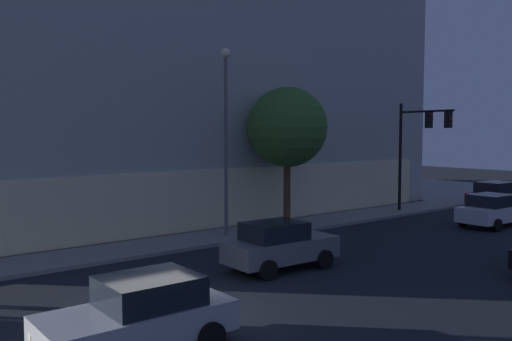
{
  "coord_description": "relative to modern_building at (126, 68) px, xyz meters",
  "views": [
    {
      "loc": [
        -6.59,
        -12.17,
        4.79
      ],
      "look_at": [
        5.15,
        2.47,
        3.46
      ],
      "focal_mm": 37.9,
      "sensor_mm": 36.0,
      "label": 1
    }
  ],
  "objects": [
    {
      "name": "car_white",
      "position": [
        10.15,
        -20.78,
        -8.35
      ],
      "size": [
        4.28,
        2.15,
        1.65
      ],
      "color": "silver",
      "rests_on": "ground"
    },
    {
      "name": "car_red",
      "position": [
        17.2,
        -17.37,
        -8.36
      ],
      "size": [
        4.66,
        2.22,
        1.64
      ],
      "color": "maroon",
      "rests_on": "ground"
    },
    {
      "name": "car_silver",
      "position": [
        -11.11,
        -23.95,
        -8.34
      ],
      "size": [
        4.16,
        2.14,
        1.64
      ],
      "color": "#B7BABF",
      "rests_on": "ground"
    },
    {
      "name": "sidewalk_tree",
      "position": [
        1.59,
        -14.61,
        -4.16
      ],
      "size": [
        3.97,
        3.97,
        6.87
      ],
      "color": "#4E391E",
      "rests_on": "sidewalk_corner"
    },
    {
      "name": "car_grey",
      "position": [
        -4.05,
        -20.49,
        -8.32
      ],
      "size": [
        4.12,
        2.08,
        1.69
      ],
      "color": "slate",
      "rests_on": "ground"
    },
    {
      "name": "modern_building",
      "position": [
        0.0,
        0.0,
        0.0
      ],
      "size": [
        31.17,
        26.47,
        18.53
      ],
      "color": "#4C4C51",
      "rests_on": "ground"
    },
    {
      "name": "street_lamp_sidewalk",
      "position": [
        -2.35,
        -14.92,
        -3.83
      ],
      "size": [
        0.44,
        0.44,
        8.33
      ],
      "color": "slate",
      "rests_on": "sidewalk_corner"
    },
    {
      "name": "traffic_light_far_corner",
      "position": [
        10.33,
        -16.19,
        -4.63
      ],
      "size": [
        0.4,
        3.64,
        6.33
      ],
      "color": "black",
      "rests_on": "sidewalk_corner"
    },
    {
      "name": "ground_plane",
      "position": [
        -9.73,
        -22.31,
        -9.18
      ],
      "size": [
        120.0,
        120.0,
        0.0
      ],
      "primitive_type": "plane",
      "color": "black"
    }
  ]
}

